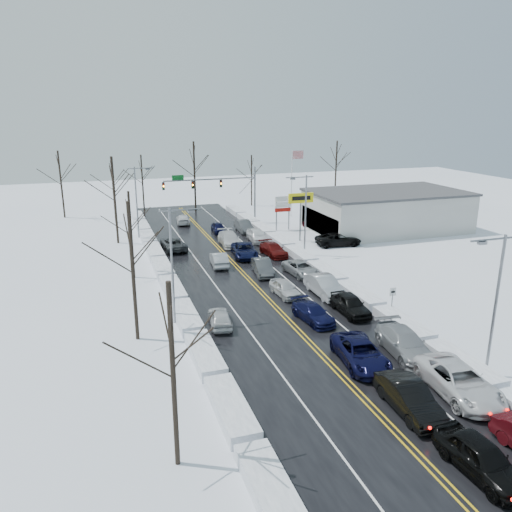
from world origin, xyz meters
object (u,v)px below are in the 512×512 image
object	(u,v)px
traffic_signal_mast	(221,186)
tires_plus_sign	(301,201)
flagpole	(293,178)
dealership_building	(386,210)
queued_car_0	(479,473)
oncoming_car_0	(219,266)

from	to	relation	value
traffic_signal_mast	tires_plus_sign	distance (m)	13.92
flagpole	traffic_signal_mast	bearing A→B (deg)	-170.27
dealership_building	queued_car_0	distance (m)	48.34
tires_plus_sign	queued_car_0	distance (m)	42.10
queued_car_0	flagpole	bearing A→B (deg)	73.21
traffic_signal_mast	dealership_building	world-z (taller)	traffic_signal_mast
traffic_signal_mast	queued_car_0	size ratio (longest dim) A/B	2.77
flagpole	queued_car_0	distance (m)	56.81
dealership_building	oncoming_car_0	xyz separation A→B (m)	(-25.66, -8.99, -2.66)
flagpole	dealership_building	xyz separation A→B (m)	(8.80, -12.00, -3.27)
tires_plus_sign	flagpole	bearing A→B (deg)	71.56
flagpole	dealership_building	size ratio (longest dim) A/B	0.49
dealership_building	queued_car_0	bearing A→B (deg)	-117.22
traffic_signal_mast	oncoming_car_0	bearing A→B (deg)	-105.12
queued_car_0	oncoming_car_0	size ratio (longest dim) A/B	1.09
queued_car_0	dealership_building	bearing A→B (deg)	59.58
oncoming_car_0	tires_plus_sign	bearing A→B (deg)	-144.49
flagpole	dealership_building	bearing A→B (deg)	-53.73
queued_car_0	tires_plus_sign	bearing A→B (deg)	74.93
dealership_building	queued_car_0	world-z (taller)	dealership_building
tires_plus_sign	oncoming_car_0	world-z (taller)	tires_plus_sign
flagpole	queued_car_0	bearing A→B (deg)	-103.59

